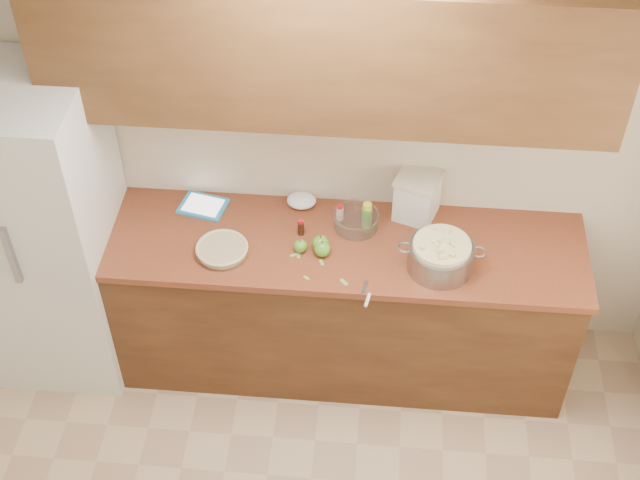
# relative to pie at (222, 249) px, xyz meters

# --- Properties ---
(room_shell) EXTENTS (3.60, 3.60, 3.60)m
(room_shell) POSITION_rel_pie_xyz_m (0.50, -1.35, 0.36)
(room_shell) COLOR tan
(room_shell) RESTS_ON ground
(counter_run) EXTENTS (2.64, 0.68, 0.92)m
(counter_run) POSITION_rel_pie_xyz_m (0.50, 0.12, -0.48)
(counter_run) COLOR #5A3519
(counter_run) RESTS_ON ground
(upper_cabinets) EXTENTS (2.60, 0.34, 0.70)m
(upper_cabinets) POSITION_rel_pie_xyz_m (0.50, 0.28, 1.01)
(upper_cabinets) COLOR brown
(upper_cabinets) RESTS_ON room_shell
(fridge) EXTENTS (0.70, 0.70, 1.80)m
(fridge) POSITION_rel_pie_xyz_m (-0.94, 0.09, -0.04)
(fridge) COLOR silver
(fridge) RESTS_ON ground
(pie) EXTENTS (0.27, 0.27, 0.04)m
(pie) POSITION_rel_pie_xyz_m (0.00, 0.00, 0.00)
(pie) COLOR silver
(pie) RESTS_ON counter_run
(colander) EXTENTS (0.43, 0.32, 0.16)m
(colander) POSITION_rel_pie_xyz_m (1.08, -0.01, 0.05)
(colander) COLOR gray
(colander) RESTS_ON counter_run
(flour_canister) EXTENTS (0.27, 0.27, 0.26)m
(flour_canister) POSITION_rel_pie_xyz_m (0.95, 0.36, 0.11)
(flour_canister) COLOR silver
(flour_canister) RESTS_ON counter_run
(tablet) EXTENTS (0.27, 0.23, 0.02)m
(tablet) POSITION_rel_pie_xyz_m (-0.15, 0.32, -0.01)
(tablet) COLOR #2992C8
(tablet) RESTS_ON counter_run
(paring_knife) EXTENTS (0.05, 0.17, 0.02)m
(paring_knife) POSITION_rel_pie_xyz_m (0.73, -0.25, -0.02)
(paring_knife) COLOR gray
(paring_knife) RESTS_ON counter_run
(lemon_bottle) EXTENTS (0.05, 0.05, 0.15)m
(lemon_bottle) POSITION_rel_pie_xyz_m (0.71, 0.26, 0.05)
(lemon_bottle) COLOR #4C8C38
(lemon_bottle) RESTS_ON counter_run
(cinnamon_shaker) EXTENTS (0.04, 0.04, 0.09)m
(cinnamon_shaker) POSITION_rel_pie_xyz_m (0.57, 0.30, 0.02)
(cinnamon_shaker) COLOR beige
(cinnamon_shaker) RESTS_ON counter_run
(vanilla_bottle) EXTENTS (0.03, 0.03, 0.09)m
(vanilla_bottle) POSITION_rel_pie_xyz_m (0.38, 0.17, 0.02)
(vanilla_bottle) COLOR black
(vanilla_bottle) RESTS_ON counter_run
(mixing_bowl) EXTENTS (0.24, 0.24, 0.09)m
(mixing_bowl) POSITION_rel_pie_xyz_m (0.65, 0.25, 0.03)
(mixing_bowl) COLOR silver
(mixing_bowl) RESTS_ON counter_run
(paper_towel) EXTENTS (0.16, 0.13, 0.06)m
(paper_towel) POSITION_rel_pie_xyz_m (0.36, 0.38, 0.01)
(paper_towel) COLOR white
(paper_towel) RESTS_ON counter_run
(apple_left) EXTENTS (0.07, 0.07, 0.08)m
(apple_left) POSITION_rel_pie_xyz_m (0.39, 0.05, 0.01)
(apple_left) COLOR #4C9024
(apple_left) RESTS_ON counter_run
(apple_center) EXTENTS (0.09, 0.09, 0.10)m
(apple_center) POSITION_rel_pie_xyz_m (0.49, 0.06, 0.02)
(apple_center) COLOR #4C9024
(apple_center) RESTS_ON counter_run
(apple_front) EXTENTS (0.08, 0.08, 0.09)m
(apple_front) POSITION_rel_pie_xyz_m (0.50, 0.03, 0.02)
(apple_front) COLOR #4C9024
(apple_front) RESTS_ON counter_run
(peel_a) EXTENTS (0.03, 0.03, 0.00)m
(peel_a) POSITION_rel_pie_xyz_m (0.43, -0.14, -0.02)
(peel_a) COLOR #7DA550
(peel_a) RESTS_ON counter_run
(peel_b) EXTENTS (0.02, 0.04, 0.00)m
(peel_b) POSITION_rel_pie_xyz_m (0.38, 0.01, -0.02)
(peel_b) COLOR #7DA550
(peel_b) RESTS_ON counter_run
(peel_c) EXTENTS (0.03, 0.03, 0.00)m
(peel_c) POSITION_rel_pie_xyz_m (0.40, 0.06, -0.02)
(peel_c) COLOR #7DA550
(peel_c) RESTS_ON counter_run
(peel_d) EXTENTS (0.04, 0.03, 0.00)m
(peel_d) POSITION_rel_pie_xyz_m (0.36, 0.01, -0.02)
(peel_d) COLOR #7DA550
(peel_d) RESTS_ON counter_run
(peel_e) EXTENTS (0.03, 0.04, 0.00)m
(peel_e) POSITION_rel_pie_xyz_m (0.50, -0.03, -0.02)
(peel_e) COLOR #7DA550
(peel_e) RESTS_ON counter_run
(peel_f) EXTENTS (0.05, 0.05, 0.00)m
(peel_f) POSITION_rel_pie_xyz_m (0.62, -0.15, -0.02)
(peel_f) COLOR #7DA550
(peel_f) RESTS_ON counter_run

